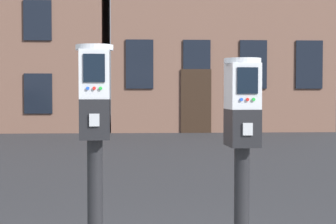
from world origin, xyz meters
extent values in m
cylinder|color=black|center=(-0.43, -0.21, 0.63)|extent=(0.09, 0.09, 0.98)
cube|color=black|center=(-0.43, -0.21, 1.24)|extent=(0.18, 0.25, 0.23)
cube|color=#A5A8AD|center=(-0.42, -0.34, 1.24)|extent=(0.06, 0.02, 0.07)
cube|color=#B7BABF|center=(-0.43, -0.21, 1.49)|extent=(0.18, 0.24, 0.28)
cube|color=black|center=(-0.42, -0.33, 1.53)|extent=(0.12, 0.01, 0.16)
cylinder|color=blue|center=(-0.46, -0.33, 1.41)|extent=(0.02, 0.01, 0.02)
cylinder|color=red|center=(-0.42, -0.33, 1.41)|extent=(0.02, 0.01, 0.02)
cylinder|color=green|center=(-0.39, -0.33, 1.41)|extent=(0.02, 0.01, 0.02)
cylinder|color=#B7BABF|center=(-0.43, -0.21, 1.65)|extent=(0.23, 0.23, 0.03)
cube|color=black|center=(0.43, -0.21, 1.18)|extent=(0.18, 0.25, 0.22)
cube|color=#A5A8AD|center=(0.44, -0.34, 1.18)|extent=(0.06, 0.02, 0.07)
cube|color=#B7BABF|center=(0.43, -0.21, 1.43)|extent=(0.18, 0.24, 0.27)
cube|color=black|center=(0.44, -0.33, 1.46)|extent=(0.12, 0.01, 0.15)
cylinder|color=blue|center=(0.40, -0.33, 1.35)|extent=(0.02, 0.01, 0.02)
cylinder|color=red|center=(0.44, -0.33, 1.35)|extent=(0.02, 0.01, 0.02)
cylinder|color=green|center=(0.47, -0.33, 1.35)|extent=(0.02, 0.01, 0.02)
cylinder|color=#B7BABF|center=(0.43, -0.21, 1.57)|extent=(0.23, 0.23, 0.03)
cube|color=black|center=(-3.33, 14.68, 1.30)|extent=(0.90, 0.06, 1.30)
cube|color=black|center=(-3.33, 14.68, 3.66)|extent=(0.90, 0.06, 1.30)
cube|color=black|center=(-0.06, 14.68, 2.26)|extent=(0.90, 0.06, 1.60)
cube|color=black|center=(1.82, 14.68, 2.26)|extent=(0.90, 0.06, 1.60)
cube|color=black|center=(3.70, 14.68, 2.26)|extent=(0.90, 0.06, 1.60)
cube|color=black|center=(5.58, 14.68, 2.26)|extent=(0.90, 0.06, 1.60)
cube|color=black|center=(1.80, 14.68, 1.05)|extent=(1.00, 0.07, 2.10)
camera|label=1|loc=(-0.19, -3.39, 1.40)|focal=59.08mm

